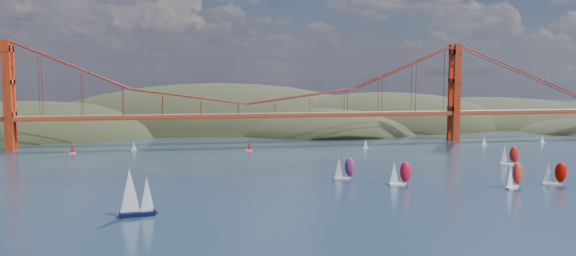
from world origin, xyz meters
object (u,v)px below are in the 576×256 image
Objects in this scene: racer_0 at (400,172)px; racer_2 at (554,173)px; racer_1 at (514,175)px; sloop_navy at (135,193)px; racer_3 at (509,155)px; racer_rwb at (344,168)px.

racer_0 reaches higher than racer_2.
racer_1 reaches higher than racer_2.
racer_1 is at bearing -153.70° from racer_2.
racer_1 reaches higher than racer_0.
sloop_navy is 1.60× the size of racer_2.
racer_3 is (61.31, 32.01, -0.09)m from racer_0.
racer_1 is at bearing -1.56° from sloop_navy.
sloop_navy is 1.57× the size of racer_0.
sloop_navy reaches higher than racer_3.
racer_1 is 1.07× the size of racer_2.
racer_0 is at bearing 133.55° from racer_1.
racer_3 is (8.70, 41.57, 0.01)m from racer_2.
racer_0 is 1.04× the size of racer_rwb.
racer_3 is at bearing 96.22° from racer_2.
sloop_navy is at bearing -154.69° from racer_2.
racer_3 is 79.41m from racer_rwb.
racer_2 is (138.88, 17.74, -2.14)m from sloop_navy.
racer_0 is 37.71m from racer_1.
racer_2 is 1.02× the size of racer_rwb.
sloop_navy is at bearing 159.26° from racer_1.
racer_2 is at bearing -12.25° from racer_rwb.
racer_3 reaches higher than racer_2.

